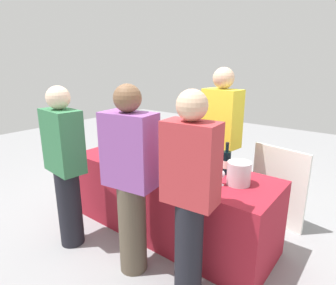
{
  "coord_description": "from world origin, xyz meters",
  "views": [
    {
      "loc": [
        1.68,
        -2.14,
        1.78
      ],
      "look_at": [
        0.0,
        0.0,
        1.0
      ],
      "focal_mm": 30.13,
      "sensor_mm": 36.0,
      "label": 1
    }
  ],
  "objects_px": {
    "menu_board": "(278,187)",
    "guest_2": "(190,193)",
    "server_pouring": "(220,139)",
    "wine_bottle_1": "(146,143)",
    "wine_bottle_5": "(193,156)",
    "wine_bottle_7": "(226,162)",
    "wine_bottle_6": "(212,160)",
    "wine_glass_3": "(196,172)",
    "wine_glass_0": "(108,146)",
    "guest_1": "(131,178)",
    "wine_bottle_2": "(152,148)",
    "wine_bottle_3": "(163,148)",
    "wine_bottle_0": "(119,140)",
    "wine_bottle_4": "(181,154)",
    "ice_bucket": "(239,173)",
    "wine_glass_1": "(126,150)",
    "wine_glass_2": "(145,153)",
    "wine_glass_4": "(221,175)",
    "guest_0": "(65,164)"
  },
  "relations": [
    {
      "from": "wine_bottle_2",
      "to": "guest_2",
      "type": "height_order",
      "value": "guest_2"
    },
    {
      "from": "wine_bottle_7",
      "to": "wine_bottle_6",
      "type": "bearing_deg",
      "value": -177.45
    },
    {
      "from": "wine_bottle_0",
      "to": "ice_bucket",
      "type": "height_order",
      "value": "wine_bottle_0"
    },
    {
      "from": "wine_bottle_0",
      "to": "wine_bottle_4",
      "type": "relative_size",
      "value": 1.05
    },
    {
      "from": "wine_bottle_7",
      "to": "guest_2",
      "type": "bearing_deg",
      "value": -82.71
    },
    {
      "from": "wine_bottle_6",
      "to": "guest_1",
      "type": "relative_size",
      "value": 0.19
    },
    {
      "from": "wine_bottle_0",
      "to": "guest_0",
      "type": "xyz_separation_m",
      "value": [
        0.19,
        -0.85,
        -0.02
      ]
    },
    {
      "from": "wine_bottle_1",
      "to": "wine_bottle_3",
      "type": "xyz_separation_m",
      "value": [
        0.26,
        0.0,
        -0.01
      ]
    },
    {
      "from": "wine_bottle_2",
      "to": "wine_bottle_1",
      "type": "bearing_deg",
      "value": 155.08
    },
    {
      "from": "wine_glass_3",
      "to": "server_pouring",
      "type": "height_order",
      "value": "server_pouring"
    },
    {
      "from": "wine_glass_4",
      "to": "guest_2",
      "type": "relative_size",
      "value": 0.08
    },
    {
      "from": "wine_glass_1",
      "to": "guest_2",
      "type": "xyz_separation_m",
      "value": [
        1.16,
        -0.47,
        0.02
      ]
    },
    {
      "from": "guest_0",
      "to": "wine_glass_0",
      "type": "bearing_deg",
      "value": 111.05
    },
    {
      "from": "server_pouring",
      "to": "guest_2",
      "type": "distance_m",
      "value": 1.32
    },
    {
      "from": "wine_bottle_2",
      "to": "wine_glass_2",
      "type": "xyz_separation_m",
      "value": [
        0.06,
        -0.17,
        -0.01
      ]
    },
    {
      "from": "wine_bottle_2",
      "to": "guest_2",
      "type": "bearing_deg",
      "value": -35.19
    },
    {
      "from": "wine_bottle_0",
      "to": "wine_glass_0",
      "type": "bearing_deg",
      "value": -86.02
    },
    {
      "from": "wine_glass_3",
      "to": "guest_1",
      "type": "relative_size",
      "value": 0.09
    },
    {
      "from": "wine_bottle_5",
      "to": "wine_glass_3",
      "type": "bearing_deg",
      "value": -52.65
    },
    {
      "from": "wine_bottle_5",
      "to": "wine_glass_2",
      "type": "distance_m",
      "value": 0.51
    },
    {
      "from": "wine_bottle_2",
      "to": "guest_1",
      "type": "bearing_deg",
      "value": -60.18
    },
    {
      "from": "wine_bottle_2",
      "to": "wine_bottle_7",
      "type": "distance_m",
      "value": 0.88
    },
    {
      "from": "wine_glass_2",
      "to": "wine_glass_4",
      "type": "xyz_separation_m",
      "value": [
        0.9,
        -0.01,
        -0.01
      ]
    },
    {
      "from": "wine_bottle_1",
      "to": "wine_bottle_6",
      "type": "distance_m",
      "value": 0.88
    },
    {
      "from": "wine_bottle_1",
      "to": "guest_0",
      "type": "height_order",
      "value": "guest_0"
    },
    {
      "from": "guest_0",
      "to": "guest_1",
      "type": "xyz_separation_m",
      "value": [
        0.76,
        0.12,
        0.02
      ]
    },
    {
      "from": "wine_glass_1",
      "to": "wine_glass_2",
      "type": "relative_size",
      "value": 0.94
    },
    {
      "from": "wine_bottle_1",
      "to": "wine_glass_4",
      "type": "bearing_deg",
      "value": -13.04
    },
    {
      "from": "wine_glass_0",
      "to": "menu_board",
      "type": "bearing_deg",
      "value": 30.1
    },
    {
      "from": "wine_bottle_6",
      "to": "wine_glass_3",
      "type": "relative_size",
      "value": 2.06
    },
    {
      "from": "menu_board",
      "to": "guest_2",
      "type": "bearing_deg",
      "value": -86.78
    },
    {
      "from": "wine_bottle_2",
      "to": "server_pouring",
      "type": "relative_size",
      "value": 0.18
    },
    {
      "from": "wine_bottle_1",
      "to": "guest_2",
      "type": "distance_m",
      "value": 1.36
    },
    {
      "from": "wine_bottle_0",
      "to": "wine_bottle_5",
      "type": "height_order",
      "value": "wine_bottle_0"
    },
    {
      "from": "wine_glass_0",
      "to": "guest_1",
      "type": "xyz_separation_m",
      "value": [
        0.94,
        -0.55,
        0.03
      ]
    },
    {
      "from": "wine_glass_4",
      "to": "menu_board",
      "type": "relative_size",
      "value": 0.15
    },
    {
      "from": "server_pouring",
      "to": "wine_glass_0",
      "type": "bearing_deg",
      "value": 43.37
    },
    {
      "from": "wine_bottle_2",
      "to": "menu_board",
      "type": "height_order",
      "value": "wine_bottle_2"
    },
    {
      "from": "wine_bottle_0",
      "to": "wine_glass_0",
      "type": "xyz_separation_m",
      "value": [
        0.01,
        -0.18,
        -0.03
      ]
    },
    {
      "from": "wine_bottle_3",
      "to": "wine_glass_1",
      "type": "distance_m",
      "value": 0.41
    },
    {
      "from": "wine_bottle_4",
      "to": "guest_2",
      "type": "distance_m",
      "value": 0.93
    },
    {
      "from": "wine_bottle_2",
      "to": "guest_2",
      "type": "xyz_separation_m",
      "value": [
        0.97,
        -0.68,
        0.01
      ]
    },
    {
      "from": "wine_glass_0",
      "to": "wine_bottle_3",
      "type": "bearing_deg",
      "value": 24.21
    },
    {
      "from": "wine_bottle_1",
      "to": "wine_bottle_3",
      "type": "relative_size",
      "value": 1.01
    },
    {
      "from": "wine_bottle_1",
      "to": "wine_bottle_5",
      "type": "bearing_deg",
      "value": -2.87
    },
    {
      "from": "guest_1",
      "to": "wine_bottle_1",
      "type": "bearing_deg",
      "value": 117.38
    },
    {
      "from": "wine_glass_3",
      "to": "guest_2",
      "type": "distance_m",
      "value": 0.45
    },
    {
      "from": "wine_bottle_6",
      "to": "wine_bottle_7",
      "type": "height_order",
      "value": "same"
    },
    {
      "from": "wine_bottle_1",
      "to": "wine_glass_0",
      "type": "relative_size",
      "value": 2.51
    },
    {
      "from": "wine_glass_0",
      "to": "guest_1",
      "type": "height_order",
      "value": "guest_1"
    }
  ]
}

